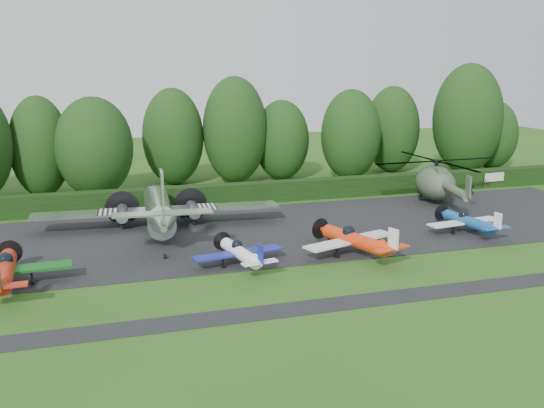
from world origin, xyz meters
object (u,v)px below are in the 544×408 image
object	(u,v)px
light_plane_red	(5,270)
light_plane_blue	(468,221)
transport_plane	(159,210)
light_plane_orange	(355,240)
light_plane_white	(240,253)
sign_board	(496,178)
helicopter	(436,180)

from	to	relation	value
light_plane_red	light_plane_blue	world-z (taller)	light_plane_red
light_plane_red	transport_plane	bearing A→B (deg)	48.24
light_plane_blue	light_plane_orange	bearing A→B (deg)	-159.45
light_plane_white	light_plane_blue	world-z (taller)	light_plane_blue
transport_plane	sign_board	size ratio (longest dim) A/B	6.66
light_plane_blue	transport_plane	bearing A→B (deg)	168.53
helicopter	light_plane_blue	bearing A→B (deg)	-121.92
light_plane_orange	helicopter	distance (m)	20.12
transport_plane	sign_board	bearing A→B (deg)	7.31
light_plane_white	light_plane_blue	xyz separation A→B (m)	(19.71, 2.71, 0.03)
light_plane_orange	sign_board	xyz separation A→B (m)	(25.32, 18.08, -0.05)
transport_plane	light_plane_white	size ratio (longest dim) A/B	3.05
transport_plane	light_plane_white	world-z (taller)	transport_plane
light_plane_orange	light_plane_white	bearing A→B (deg)	-161.30
light_plane_white	light_plane_orange	xyz separation A→B (m)	(8.46, 0.01, 0.19)
helicopter	sign_board	xyz separation A→B (m)	(10.46, 4.57, -1.16)
light_plane_white	sign_board	world-z (taller)	light_plane_white
light_plane_red	light_plane_orange	xyz separation A→B (m)	(23.25, -0.04, -0.02)
light_plane_red	sign_board	world-z (taller)	light_plane_red
sign_board	light_plane_blue	bearing A→B (deg)	-126.44
light_plane_orange	light_plane_blue	xyz separation A→B (m)	(11.25, 2.70, -0.16)
light_plane_red	light_plane_white	size ratio (longest dim) A/B	1.21
light_plane_red	light_plane_orange	distance (m)	23.25
light_plane_orange	helicopter	size ratio (longest dim) A/B	0.51
light_plane_white	helicopter	xyz separation A→B (m)	(23.33, 13.51, 1.31)
light_plane_blue	sign_board	size ratio (longest dim) A/B	2.25
light_plane_white	helicopter	bearing A→B (deg)	40.46
transport_plane	light_plane_white	xyz separation A→B (m)	(4.24, -10.73, -0.81)
transport_plane	light_plane_orange	distance (m)	16.64
transport_plane	light_plane_orange	xyz separation A→B (m)	(12.70, -10.73, -0.61)
light_plane_orange	light_plane_blue	bearing A→B (deg)	32.15
light_plane_white	light_plane_blue	size ratio (longest dim) A/B	0.97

